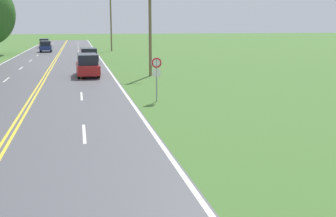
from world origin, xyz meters
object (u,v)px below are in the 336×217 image
(traffic_sign, at_px, (157,68))
(car_champagne_sedan_receding, at_px, (45,43))
(car_red_van_approaching, at_px, (87,65))
(car_dark_blue_suv_mid_far, at_px, (46,46))
(car_black_suv_mid_near, at_px, (89,55))

(traffic_sign, relative_size, car_champagne_sedan_receding, 0.53)
(car_red_van_approaching, bearing_deg, car_champagne_sedan_receding, -173.18)
(car_dark_blue_suv_mid_far, height_order, car_champagne_sedan_receding, car_dark_blue_suv_mid_far)
(car_black_suv_mid_near, bearing_deg, car_red_van_approaching, -3.60)
(traffic_sign, bearing_deg, car_black_suv_mid_near, 96.63)
(car_champagne_sedan_receding, bearing_deg, car_black_suv_mid_near, -167.42)
(car_black_suv_mid_near, distance_m, car_champagne_sedan_receding, 33.81)
(car_black_suv_mid_near, bearing_deg, traffic_sign, 4.98)
(car_red_van_approaching, relative_size, car_dark_blue_suv_mid_far, 1.17)
(car_champagne_sedan_receding, bearing_deg, traffic_sign, -169.81)
(car_black_suv_mid_near, height_order, car_champagne_sedan_receding, car_champagne_sedan_receding)
(car_red_van_approaching, xyz_separation_m, car_dark_blue_suv_mid_far, (-5.59, 33.61, -0.04))
(car_red_van_approaching, xyz_separation_m, car_champagne_sedan_receding, (-6.65, 46.34, -0.10))
(car_red_van_approaching, relative_size, car_champagne_sedan_receding, 1.04)
(car_black_suv_mid_near, relative_size, car_champagne_sedan_receding, 0.96)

